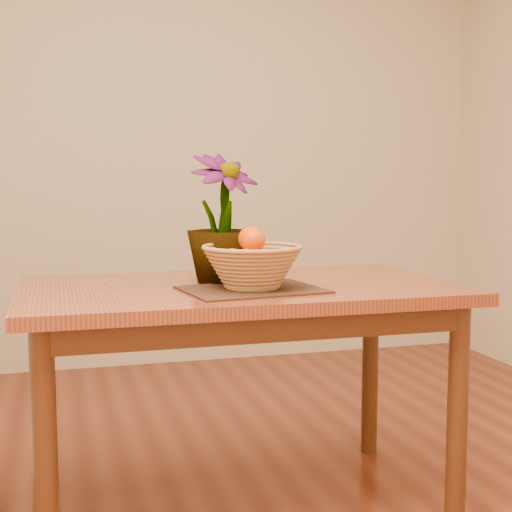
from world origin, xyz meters
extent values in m
cube|color=beige|center=(0.00, 2.25, 1.35)|extent=(4.00, 0.02, 2.70)
cube|color=brown|center=(0.00, 0.30, 0.73)|extent=(1.40, 0.80, 0.04)
cube|color=#462310|center=(0.00, 0.30, 0.67)|extent=(1.28, 0.68, 0.08)
cylinder|color=#462310|center=(-0.62, -0.02, 0.35)|extent=(0.06, 0.06, 0.71)
cylinder|color=#462310|center=(0.62, -0.02, 0.35)|extent=(0.06, 0.06, 0.71)
cylinder|color=#462310|center=(-0.62, 0.62, 0.35)|extent=(0.06, 0.06, 0.71)
cylinder|color=#462310|center=(0.62, 0.62, 0.35)|extent=(0.06, 0.06, 0.71)
cube|color=#3D2116|center=(0.00, 0.16, 0.75)|extent=(0.45, 0.36, 0.01)
cylinder|color=#A97546|center=(0.00, 0.16, 0.76)|extent=(0.16, 0.16, 0.01)
sphere|color=#D65303|center=(0.00, 0.16, 0.84)|extent=(0.06, 0.06, 0.06)
sphere|color=#D65303|center=(0.04, 0.21, 0.85)|extent=(0.08, 0.08, 0.08)
sphere|color=#D65303|center=(-0.05, 0.19, 0.84)|extent=(0.07, 0.07, 0.07)
sphere|color=#D65303|center=(-0.03, 0.11, 0.85)|extent=(0.08, 0.08, 0.08)
sphere|color=#D65303|center=(0.06, 0.13, 0.84)|extent=(0.07, 0.07, 0.07)
sphere|color=#D65303|center=(0.01, 0.19, 0.91)|extent=(0.08, 0.08, 0.08)
sphere|color=#D65303|center=(0.00, 0.13, 0.91)|extent=(0.07, 0.07, 0.07)
imported|color=#164D16|center=(-0.04, 0.36, 0.96)|extent=(0.32, 0.32, 0.43)
camera|label=1|loc=(-0.58, -1.93, 1.08)|focal=50.00mm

